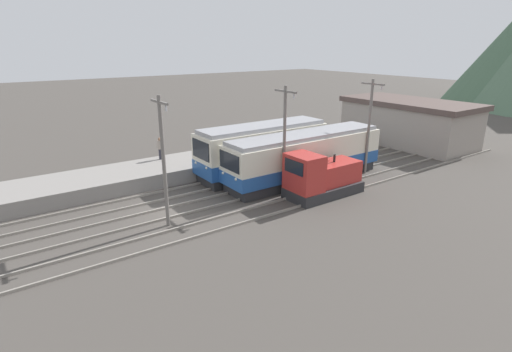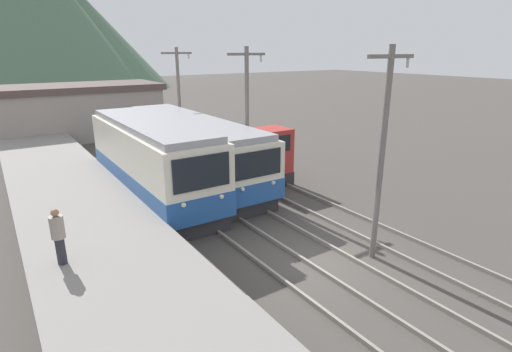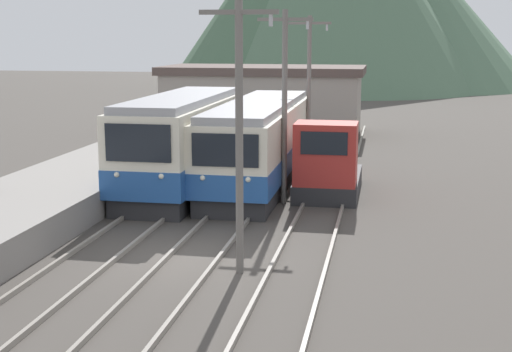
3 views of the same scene
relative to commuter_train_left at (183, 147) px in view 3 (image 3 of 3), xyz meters
The scene contains 11 objects.
ground_plane 9.11m from the commuter_train_left, 73.08° to the right, with size 200.00×200.00×0.00m, color #47423D.
track_left 8.71m from the commuter_train_left, 90.00° to the right, with size 1.54×60.00×0.14m.
track_center 9.15m from the commuter_train_left, 71.86° to the right, with size 1.54×60.00×0.14m.
track_right 10.47m from the commuter_train_left, 55.83° to the right, with size 1.54×60.00×0.14m.
commuter_train_left is the anchor object (origin of this frame).
commuter_train_center 3.28m from the commuter_train_left, 31.25° to the left, with size 2.84×12.83×3.48m.
shunting_locomotive 5.84m from the commuter_train_left, ahead, with size 2.40×5.26×3.00m.
catenary_mast_near 10.67m from the commuter_train_left, 65.70° to the right, with size 2.00×0.20×7.05m.
catenary_mast_mid 5.01m from the commuter_train_left, 19.00° to the right, with size 2.00×0.20×7.05m.
catenary_mast_far 8.13m from the commuter_train_left, 56.75° to the left, with size 2.00×0.20×7.05m.
station_building 17.46m from the commuter_train_left, 89.19° to the left, with size 12.60×6.30×4.26m.
Camera 3 is at (5.38, -18.57, 6.13)m, focal length 50.00 mm.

